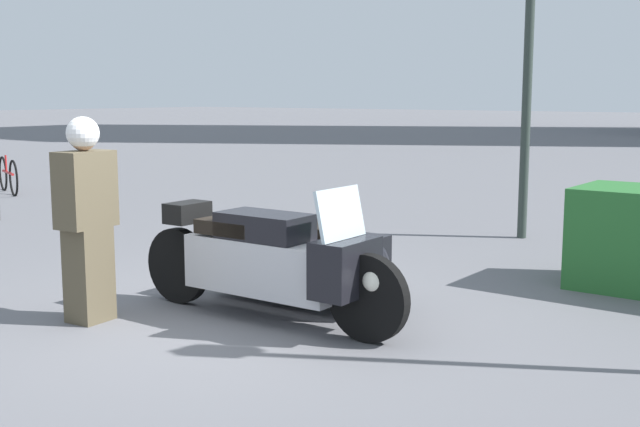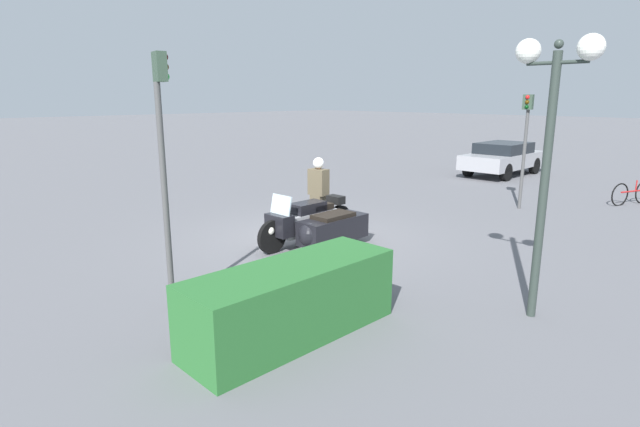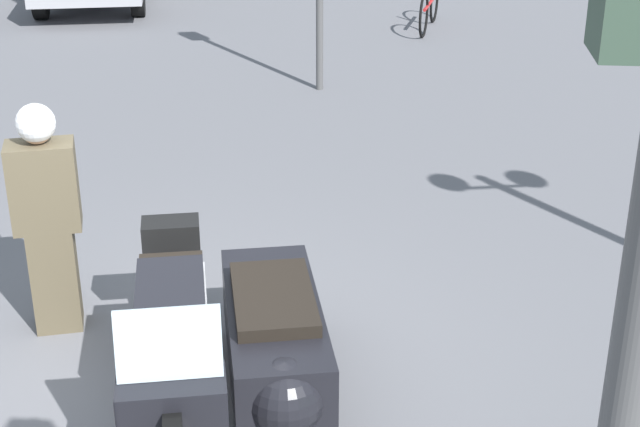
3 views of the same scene
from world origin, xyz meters
name	(u,v)px [view 3 (image 3 of 3)]	position (x,y,z in m)	size (l,w,h in m)	color
ground_plane	(139,385)	(0.00, 0.00, 0.00)	(160.00, 160.00, 0.00)	slate
police_motorcycle	(228,346)	(0.34, 0.60, 0.48)	(2.71, 1.22, 1.17)	black
officer_rider	(47,214)	(-0.85, -0.61, 0.90)	(0.32, 0.49, 1.70)	brown
bicycle_parked	(429,8)	(-9.30, 4.00, 0.33)	(1.59, 0.66, 0.73)	black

